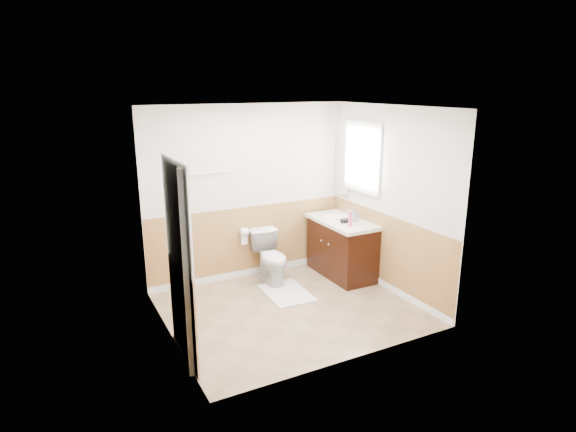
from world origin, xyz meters
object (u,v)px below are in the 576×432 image
toilet (271,258)px  soap_dispenser (354,214)px  vanity_cabinet (342,249)px  bath_mat (286,293)px  lotion_bottle (350,219)px

toilet → soap_dispenser: size_ratio=3.56×
toilet → vanity_cabinet: bearing=-10.9°
bath_mat → vanity_cabinet: size_ratio=0.73×
toilet → soap_dispenser: 1.35m
toilet → soap_dispenser: (1.16, -0.36, 0.59)m
bath_mat → vanity_cabinet: 1.13m
bath_mat → lotion_bottle: lotion_bottle is taller
bath_mat → soap_dispenser: size_ratio=3.90×
bath_mat → soap_dispenser: soap_dispenser is taller
vanity_cabinet → lotion_bottle: size_ratio=5.00×
toilet → bath_mat: size_ratio=0.91×
toilet → lotion_bottle: 1.25m
toilet → vanity_cabinet: size_ratio=0.66×
lotion_bottle → soap_dispenser: bearing=44.3°
vanity_cabinet → lotion_bottle: (-0.10, -0.32, 0.56)m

